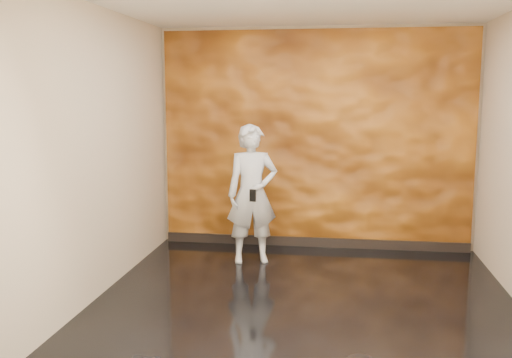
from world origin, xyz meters
The scene contains 5 objects.
room centered at (0.00, 0.00, 1.40)m, with size 4.02×4.02×2.81m.
feature_wall centered at (0.00, 1.96, 1.38)m, with size 3.90×0.06×2.75m, color orange.
baseboard centered at (0.00, 1.92, 0.06)m, with size 3.90×0.04×0.12m, color black.
man centered at (-0.69, 1.16, 0.81)m, with size 0.59×0.39×1.62m, color #A0A7AF.
phone centered at (-0.65, 0.94, 0.83)m, with size 0.07×0.01×0.14m, color black.
Camera 1 is at (0.31, -5.29, 1.97)m, focal length 40.00 mm.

